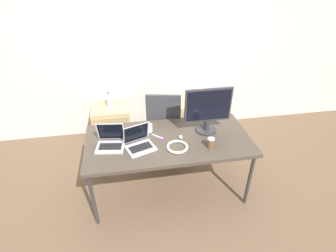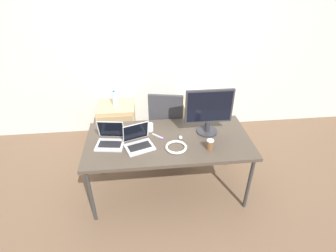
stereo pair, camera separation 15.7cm
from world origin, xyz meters
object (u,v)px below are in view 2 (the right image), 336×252
(laptop_left, at_px, (138,142))
(laptop_right, at_px, (110,140))
(office_chair, at_px, (167,132))
(mouse, at_px, (180,137))
(coffee_cup_brown, at_px, (210,145))
(cabinet_left, at_px, (117,122))
(cable_coil, at_px, (176,147))
(monitor, at_px, (209,111))
(cabinet_right, at_px, (199,117))
(water_bottle, at_px, (115,99))
(coffee_cup_white, at_px, (150,127))

(laptop_left, height_order, laptop_right, same)
(office_chair, distance_m, mouse, 0.79)
(laptop_left, relative_size, coffee_cup_brown, 3.11)
(cabinet_left, distance_m, cable_coil, 1.65)
(laptop_left, distance_m, cable_coil, 0.41)
(laptop_left, height_order, monitor, monitor)
(mouse, bearing_deg, laptop_left, -169.96)
(coffee_cup_brown, bearing_deg, laptop_right, 168.51)
(cabinet_right, distance_m, laptop_right, 1.85)
(water_bottle, height_order, cable_coil, water_bottle)
(office_chair, bearing_deg, water_bottle, 144.43)
(office_chair, bearing_deg, cabinet_right, 42.47)
(water_bottle, bearing_deg, coffee_cup_white, -64.39)
(cabinet_right, height_order, laptop_left, laptop_left)
(laptop_right, bearing_deg, coffee_cup_white, 25.63)
(cabinet_right, relative_size, mouse, 9.63)
(cabinet_left, relative_size, water_bottle, 2.44)
(laptop_left, bearing_deg, office_chair, 63.17)
(laptop_right, distance_m, coffee_cup_brown, 1.08)
(laptop_right, distance_m, coffee_cup_white, 0.49)
(cabinet_right, height_order, cable_coil, cable_coil)
(coffee_cup_white, bearing_deg, water_bottle, 115.61)
(water_bottle, bearing_deg, laptop_left, -74.92)
(laptop_right, bearing_deg, cable_coil, -13.01)
(office_chair, bearing_deg, laptop_left, -116.83)
(cabinet_left, relative_size, monitor, 1.10)
(cabinet_left, xyz_separation_m, cable_coil, (0.75, -1.39, 0.48))
(laptop_left, bearing_deg, cabinet_right, 53.35)
(cabinet_right, distance_m, coffee_cup_brown, 1.55)
(office_chair, height_order, coffee_cup_brown, office_chair)
(water_bottle, xyz_separation_m, coffee_cup_white, (0.49, -1.02, 0.11))
(cabinet_left, height_order, cabinet_right, same)
(monitor, bearing_deg, laptop_left, -167.11)
(office_chair, height_order, cable_coil, office_chair)
(cabinet_left, bearing_deg, laptop_left, -74.90)
(office_chair, height_order, cabinet_left, office_chair)
(laptop_left, relative_size, monitor, 0.66)
(laptop_right, xyz_separation_m, coffee_cup_white, (0.44, 0.21, -0.00))
(cable_coil, bearing_deg, laptop_left, 167.48)
(laptop_left, bearing_deg, monitor, 12.89)
(laptop_right, height_order, coffee_cup_white, laptop_right)
(laptop_left, xyz_separation_m, coffee_cup_brown, (0.75, -0.14, 0.01))
(water_bottle, bearing_deg, cabinet_right, -0.10)
(cabinet_right, height_order, water_bottle, water_bottle)
(office_chair, height_order, water_bottle, office_chair)
(office_chair, relative_size, cabinet_left, 1.81)
(laptop_left, bearing_deg, cabinet_left, 105.10)
(monitor, bearing_deg, cable_coil, -145.82)
(water_bottle, relative_size, coffee_cup_white, 2.66)
(coffee_cup_brown, bearing_deg, laptop_left, 169.40)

